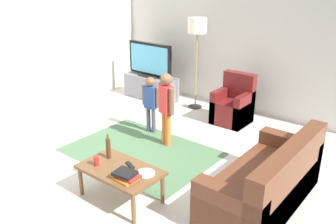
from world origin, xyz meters
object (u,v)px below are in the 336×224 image
at_px(tv, 150,60).
at_px(soda_can, 96,161).
at_px(couch, 269,185).
at_px(bottle, 108,148).
at_px(tv_stand, 151,88).
at_px(floor_lamp, 197,31).
at_px(child_center, 166,103).
at_px(plate, 146,173).
at_px(armchair, 234,106).
at_px(coffee_table, 120,172).
at_px(book_stack, 126,176).
at_px(tv_remote, 130,165).
at_px(child_near_tv, 151,100).

bearing_deg(tv, soda_can, -58.89).
bearing_deg(couch, bottle, -153.33).
bearing_deg(tv_stand, floor_lamp, 8.19).
relative_size(tv_stand, child_center, 1.02).
height_order(soda_can, plate, soda_can).
relative_size(tv_stand, floor_lamp, 0.67).
xyz_separation_m(tv, couch, (3.63, -2.03, -0.56)).
height_order(armchair, soda_can, armchair).
distance_m(coffee_table, book_stack, 0.27).
height_order(couch, tv_remote, couch).
bearing_deg(couch, plate, -142.19).
relative_size(couch, bottle, 5.58).
xyz_separation_m(soda_can, plate, (0.60, 0.22, -0.05)).
bearing_deg(tv_stand, book_stack, -52.79).
height_order(couch, soda_can, couch).
height_order(floor_lamp, coffee_table, floor_lamp).
bearing_deg(armchair, floor_lamp, 168.95).
bearing_deg(floor_lamp, book_stack, -67.95).
distance_m(coffee_table, tv_remote, 0.14).
relative_size(couch, coffee_table, 1.80).
height_order(child_center, tv_remote, child_center).
xyz_separation_m(child_near_tv, soda_can, (0.74, -1.84, -0.11)).
distance_m(tv, child_center, 2.24).
relative_size(tv_stand, tv_remote, 7.06).
bearing_deg(bottle, child_center, 98.75).
relative_size(tv, bottle, 3.41).
height_order(tv, book_stack, tv).
relative_size(tv, couch, 0.61).
bearing_deg(armchair, book_stack, -83.41).
height_order(tv_stand, coffee_table, tv_stand).
relative_size(tv_stand, armchair, 1.33).
height_order(child_near_tv, book_stack, child_near_tv).
height_order(floor_lamp, bottle, floor_lamp).
relative_size(tv_stand, tv, 1.09).
distance_m(tv, coffee_table, 3.75).
height_order(coffee_table, plate, plate).
bearing_deg(floor_lamp, tv_stand, -171.81).
bearing_deg(child_center, child_near_tv, 157.81).
height_order(tv, child_center, tv).
relative_size(child_near_tv, plate, 4.45).
xyz_separation_m(child_near_tv, plate, (1.34, -1.62, -0.16)).
xyz_separation_m(tv, bottle, (1.87, -2.92, -0.29)).
bearing_deg(book_stack, child_near_tv, 124.06).
bearing_deg(tv_stand, tv, -90.00).
distance_m(tv_stand, tv, 0.60).
bearing_deg(child_center, couch, -15.09).
bearing_deg(plate, armchair, 98.95).
xyz_separation_m(armchair, book_stack, (0.36, -3.12, 0.17)).
relative_size(couch, child_center, 1.53).
relative_size(armchair, soda_can, 7.50).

